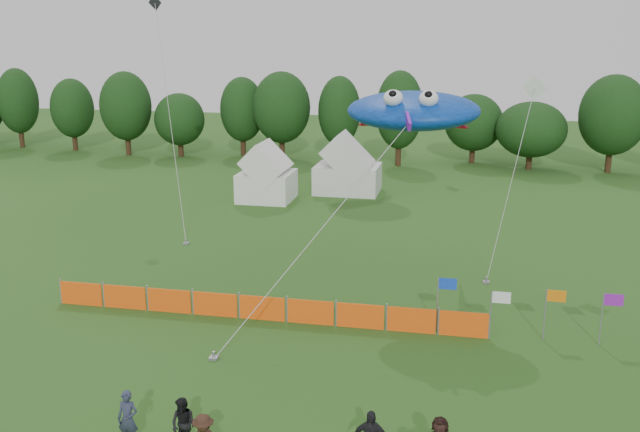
% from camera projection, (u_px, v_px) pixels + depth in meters
% --- Properties ---
extents(treeline, '(104.57, 8.78, 8.36)m').
position_uv_depth(treeline, '(431.00, 117.00, 61.19)').
color(treeline, '#382314').
rests_on(treeline, ground).
extents(tent_left, '(3.64, 3.64, 3.21)m').
position_uv_depth(tent_left, '(267.00, 177.00, 48.86)').
color(tent_left, white).
rests_on(tent_left, ground).
extents(tent_right, '(4.62, 3.70, 3.26)m').
position_uv_depth(tent_right, '(348.00, 170.00, 51.21)').
color(tent_right, silver).
rests_on(tent_right, ground).
extents(barrier_fence, '(17.90, 0.06, 1.00)m').
position_uv_depth(barrier_fence, '(262.00, 308.00, 28.72)').
color(barrier_fence, '#FD530E').
rests_on(barrier_fence, ground).
extents(flag_row, '(6.73, 0.45, 2.18)m').
position_uv_depth(flag_row, '(522.00, 304.00, 26.74)').
color(flag_row, gray).
rests_on(flag_row, ground).
extents(spectator_a, '(0.62, 0.41, 1.67)m').
position_uv_depth(spectator_a, '(128.00, 419.00, 19.90)').
color(spectator_a, '#2A2F46').
rests_on(spectator_a, ground).
extents(spectator_b, '(0.88, 0.76, 1.56)m').
position_uv_depth(spectator_b, '(183.00, 425.00, 19.70)').
color(spectator_b, black).
rests_on(spectator_b, ground).
extents(stingray_kite, '(9.46, 15.56, 9.14)m').
position_uv_depth(stingray_kite, '(414.00, 110.00, 30.01)').
color(stingray_kite, blue).
rests_on(stingray_kite, ground).
extents(small_kite_white, '(2.69, 4.78, 9.30)m').
position_uv_depth(small_kite_white, '(523.00, 137.00, 34.25)').
color(small_kite_white, white).
rests_on(small_kite_white, ground).
extents(small_kite_dark, '(4.79, 7.20, 13.47)m').
position_uv_depth(small_kite_dark, '(166.00, 90.00, 41.54)').
color(small_kite_dark, black).
rests_on(small_kite_dark, ground).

